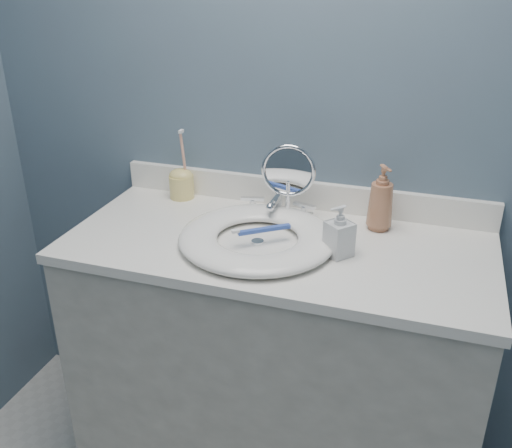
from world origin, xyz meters
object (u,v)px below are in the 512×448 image
at_px(makeup_mirror, 288,180).
at_px(soap_bottle_clear, 339,231).
at_px(soap_bottle_amber, 381,198).
at_px(toothbrush_holder, 182,182).

xyz_separation_m(makeup_mirror, soap_bottle_clear, (0.19, -0.18, -0.06)).
bearing_deg(soap_bottle_amber, makeup_mirror, 151.02).
relative_size(makeup_mirror, soap_bottle_clear, 1.68).
distance_m(soap_bottle_amber, toothbrush_holder, 0.67).
xyz_separation_m(soap_bottle_amber, toothbrush_holder, (-0.66, 0.04, -0.05)).
distance_m(makeup_mirror, soap_bottle_clear, 0.27).
height_order(soap_bottle_amber, toothbrush_holder, toothbrush_holder).
xyz_separation_m(makeup_mirror, soap_bottle_amber, (0.28, 0.03, -0.03)).
height_order(soap_bottle_amber, soap_bottle_clear, soap_bottle_amber).
height_order(soap_bottle_clear, toothbrush_holder, toothbrush_holder).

